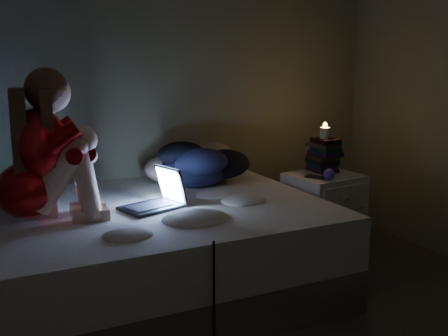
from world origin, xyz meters
TOP-DOWN VIEW (x-y plane):
  - wall_back at (0.00, 1.91)m, footprint 3.60×0.02m
  - bed at (-0.43, 1.10)m, footprint 2.14×1.60m
  - pillow at (-1.20, 1.28)m, footprint 0.48×0.34m
  - woman at (-1.11, 1.09)m, footprint 0.57×0.41m
  - laptop at (-0.42, 1.03)m, footprint 0.41×0.34m
  - clothes_pile at (0.06, 1.50)m, footprint 0.66×0.60m
  - nightstand at (0.94, 1.15)m, footprint 0.52×0.48m
  - book_stack at (0.99, 1.23)m, footprint 0.19×0.25m
  - candle at (0.99, 1.23)m, footprint 0.07×0.07m
  - phone at (0.81, 1.10)m, footprint 0.12×0.16m
  - blue_orb at (0.85, 1.01)m, footprint 0.08×0.08m

SIDE VIEW (x-z plane):
  - bed at x=-0.43m, z-range 0.00..0.59m
  - nightstand at x=0.94m, z-range 0.00..0.64m
  - phone at x=0.81m, z-range 0.64..0.65m
  - pillow at x=-1.20m, z-range 0.59..0.73m
  - blue_orb at x=0.85m, z-range 0.64..0.72m
  - laptop at x=-0.42m, z-range 0.59..0.84m
  - clothes_pile at x=0.06m, z-range 0.59..0.91m
  - book_stack at x=0.99m, z-range 0.64..0.88m
  - candle at x=0.99m, z-range 0.88..0.96m
  - woman at x=-1.11m, z-range 0.59..1.44m
  - wall_back at x=0.00m, z-range 0.00..2.60m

